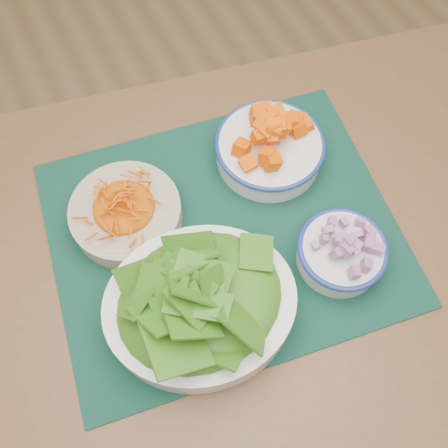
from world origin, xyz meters
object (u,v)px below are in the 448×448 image
placemat (224,232)px  squash_bowl (270,144)px  onion_bowl (342,251)px  table (231,272)px  carrot_bowl (125,210)px  lettuce_bowl (200,301)px

placemat → squash_bowl: (0.14, 0.10, 0.05)m
squash_bowl → onion_bowl: (0.00, -0.23, -0.01)m
table → carrot_bowl: size_ratio=5.66×
table → placemat: size_ratio=2.30×
squash_bowl → placemat: bearing=-145.4°
table → onion_bowl: (0.15, -0.09, 0.14)m
lettuce_bowl → squash_bowl: bearing=54.8°
carrot_bowl → lettuce_bowl: bearing=-78.8°
carrot_bowl → squash_bowl: (0.28, 0.00, 0.01)m
table → lettuce_bowl: lettuce_bowl is taller
table → onion_bowl: bearing=-20.5°
lettuce_bowl → table: bearing=52.1°
carrot_bowl → onion_bowl: 0.36m
squash_bowl → carrot_bowl: bearing=-179.7°
onion_bowl → table: bearing=147.5°
squash_bowl → onion_bowl: bearing=-89.0°
table → placemat: bearing=96.7°
carrot_bowl → onion_bowl: (0.28, -0.23, 0.00)m
table → carrot_bowl: bearing=147.2°
placemat → lettuce_bowl: 0.16m
carrot_bowl → lettuce_bowl: lettuce_bowl is taller
placemat → carrot_bowl: bearing=153.5°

